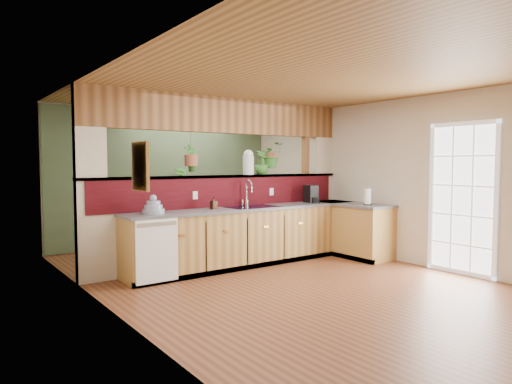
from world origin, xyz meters
TOP-DOWN VIEW (x-y plane):
  - ground at (0.00, 0.00)m, footprint 4.60×7.00m
  - ceiling at (0.00, 0.00)m, footprint 4.60×7.00m
  - wall_back at (0.00, 3.50)m, footprint 4.60×0.02m
  - wall_left at (-2.30, 0.00)m, footprint 0.02×7.00m
  - wall_right at (2.30, 0.00)m, footprint 0.02×7.00m
  - pass_through_partition at (0.03, 1.35)m, footprint 4.60×0.21m
  - pass_through_ledge at (0.00, 1.35)m, footprint 4.60×0.21m
  - header_beam at (0.00, 1.35)m, footprint 4.60×0.15m
  - sage_backwall at (0.00, 3.48)m, footprint 4.55×0.02m
  - countertop at (0.84, 0.87)m, footprint 4.14×1.52m
  - dishwasher at (-1.48, 0.66)m, footprint 0.58×0.03m
  - navy_sink at (0.25, 0.98)m, footprint 0.82×0.50m
  - french_door at (2.27, -1.30)m, footprint 0.06×1.02m
  - framed_print at (-2.27, -0.80)m, footprint 0.04×0.35m
  - faucet at (0.28, 1.14)m, footprint 0.18×0.18m
  - dish_stack at (-1.40, 0.96)m, footprint 0.29×0.29m
  - soap_dispenser at (-0.41, 1.03)m, footprint 0.09×0.09m
  - coffee_maker at (1.52, 1.00)m, footprint 0.16×0.27m
  - paper_towel at (1.93, 0.11)m, footprint 0.13×0.13m
  - glass_jar at (0.44, 1.35)m, footprint 0.18×0.18m
  - ledge_plant_left at (-1.34, 1.35)m, footprint 0.27×0.24m
  - ledge_plant_right at (0.72, 1.35)m, footprint 0.28×0.28m
  - hanging_plant_a at (-0.61, 1.35)m, footprint 0.23×0.20m
  - hanging_plant_b at (0.92, 1.35)m, footprint 0.41×0.36m
  - shelving_console at (-0.14, 3.25)m, footprint 1.53×0.52m
  - shelf_plant_a at (-0.76, 3.25)m, footprint 0.24×0.20m
  - shelf_plant_b at (0.17, 3.25)m, footprint 0.33×0.33m
  - floor_plant at (0.68, 2.01)m, footprint 0.79×0.75m

SIDE VIEW (x-z plane):
  - ground at x=0.00m, z-range -0.01..0.01m
  - floor_plant at x=0.68m, z-range 0.00..0.70m
  - countertop at x=0.84m, z-range 0.00..0.90m
  - dishwasher at x=-1.48m, z-range 0.05..0.87m
  - shelving_console at x=-0.14m, z-range 0.00..1.00m
  - navy_sink at x=0.25m, z-range 0.73..0.91m
  - dish_stack at x=-1.40m, z-range 0.85..1.11m
  - soap_dispenser at x=-0.41m, z-range 0.90..1.08m
  - paper_towel at x=1.93m, z-range 0.89..1.17m
  - coffee_maker at x=1.52m, z-range 0.89..1.19m
  - french_door at x=2.27m, z-range -0.03..2.13m
  - faucet at x=0.28m, z-range 0.92..1.33m
  - pass_through_partition at x=0.03m, z-range -0.11..2.49m
  - shelf_plant_a at x=-0.76m, z-range 1.00..1.40m
  - shelf_plant_b at x=0.17m, z-range 1.00..1.49m
  - wall_back at x=0.00m, z-range 0.00..2.60m
  - wall_left at x=-2.30m, z-range 0.00..2.60m
  - wall_right at x=2.30m, z-range 0.00..2.60m
  - sage_backwall at x=0.00m, z-range 0.02..2.58m
  - pass_through_ledge at x=0.00m, z-range 1.35..1.39m
  - framed_print at x=-2.27m, z-range 1.32..1.78m
  - ledge_plant_right at x=0.72m, z-range 1.39..1.79m
  - glass_jar at x=0.44m, z-range 1.39..1.80m
  - ledge_plant_left at x=-1.34m, z-range 1.39..1.82m
  - hanging_plant_a at x=-0.61m, z-range 1.52..2.07m
  - hanging_plant_b at x=0.92m, z-range 1.62..2.18m
  - header_beam at x=0.00m, z-range 2.05..2.60m
  - ceiling at x=0.00m, z-range 2.60..2.60m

